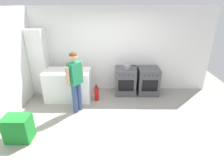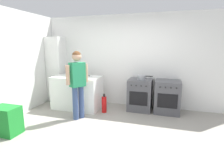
{
  "view_description": "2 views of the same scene",
  "coord_description": "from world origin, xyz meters",
  "px_view_note": "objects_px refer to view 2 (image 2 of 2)",
  "views": [
    {
      "loc": [
        -0.01,
        -3.44,
        2.64
      ],
      "look_at": [
        -0.06,
        0.74,
        0.81
      ],
      "focal_mm": 28.0,
      "sensor_mm": 36.0,
      "label": 1
    },
    {
      "loc": [
        0.95,
        -3.04,
        1.71
      ],
      "look_at": [
        -0.26,
        0.96,
        0.91
      ],
      "focal_mm": 28.0,
      "sensor_mm": 36.0,
      "label": 2
    }
  ],
  "objects_px": {
    "larder_cabinet": "(57,70)",
    "knife_chef": "(79,78)",
    "fire_extinguisher": "(104,104)",
    "oven_left": "(140,95)",
    "recycling_crate_lower": "(7,127)",
    "oven_right": "(167,97)",
    "recycling_crate_upper": "(5,114)",
    "person": "(77,79)",
    "knife_paring": "(90,76)",
    "pot": "(142,77)"
  },
  "relations": [
    {
      "from": "oven_right",
      "to": "larder_cabinet",
      "type": "bearing_deg",
      "value": 178.26
    },
    {
      "from": "knife_paring",
      "to": "recycling_crate_lower",
      "type": "bearing_deg",
      "value": -116.15
    },
    {
      "from": "oven_left",
      "to": "recycling_crate_upper",
      "type": "height_order",
      "value": "oven_left"
    },
    {
      "from": "person",
      "to": "larder_cabinet",
      "type": "distance_m",
      "value": 1.75
    },
    {
      "from": "larder_cabinet",
      "to": "knife_chef",
      "type": "bearing_deg",
      "value": -29.13
    },
    {
      "from": "recycling_crate_lower",
      "to": "oven_right",
      "type": "bearing_deg",
      "value": 35.01
    },
    {
      "from": "oven_right",
      "to": "larder_cabinet",
      "type": "height_order",
      "value": "larder_cabinet"
    },
    {
      "from": "knife_chef",
      "to": "recycling_crate_upper",
      "type": "relative_size",
      "value": 0.6
    },
    {
      "from": "oven_left",
      "to": "larder_cabinet",
      "type": "distance_m",
      "value": 2.71
    },
    {
      "from": "person",
      "to": "larder_cabinet",
      "type": "height_order",
      "value": "larder_cabinet"
    },
    {
      "from": "oven_left",
      "to": "knife_chef",
      "type": "height_order",
      "value": "knife_chef"
    },
    {
      "from": "knife_chef",
      "to": "larder_cabinet",
      "type": "relative_size",
      "value": 0.16
    },
    {
      "from": "larder_cabinet",
      "to": "oven_left",
      "type": "bearing_deg",
      "value": -2.2
    },
    {
      "from": "knife_chef",
      "to": "person",
      "type": "xyz_separation_m",
      "value": [
        0.22,
        -0.52,
        0.06
      ]
    },
    {
      "from": "recycling_crate_lower",
      "to": "recycling_crate_upper",
      "type": "bearing_deg",
      "value": 0.0
    },
    {
      "from": "recycling_crate_upper",
      "to": "recycling_crate_lower",
      "type": "bearing_deg",
      "value": 0.0
    },
    {
      "from": "oven_left",
      "to": "oven_right",
      "type": "relative_size",
      "value": 1.0
    },
    {
      "from": "oven_left",
      "to": "person",
      "type": "distance_m",
      "value": 1.76
    },
    {
      "from": "fire_extinguisher",
      "to": "recycling_crate_lower",
      "type": "distance_m",
      "value": 2.21
    },
    {
      "from": "knife_paring",
      "to": "person",
      "type": "xyz_separation_m",
      "value": [
        0.06,
        -0.83,
        0.06
      ]
    },
    {
      "from": "recycling_crate_lower",
      "to": "recycling_crate_upper",
      "type": "height_order",
      "value": "recycling_crate_upper"
    },
    {
      "from": "recycling_crate_lower",
      "to": "knife_paring",
      "type": "bearing_deg",
      "value": 63.85
    },
    {
      "from": "recycling_crate_upper",
      "to": "knife_chef",
      "type": "bearing_deg",
      "value": 64.08
    },
    {
      "from": "oven_left",
      "to": "pot",
      "type": "height_order",
      "value": "pot"
    },
    {
      "from": "pot",
      "to": "person",
      "type": "xyz_separation_m",
      "value": [
        -1.36,
        -0.98,
        0.05
      ]
    },
    {
      "from": "larder_cabinet",
      "to": "fire_extinguisher",
      "type": "bearing_deg",
      "value": -18.05
    },
    {
      "from": "oven_left",
      "to": "recycling_crate_lower",
      "type": "xyz_separation_m",
      "value": [
        -2.34,
        -2.13,
        -0.29
      ]
    },
    {
      "from": "person",
      "to": "oven_right",
      "type": "bearing_deg",
      "value": 26.92
    },
    {
      "from": "knife_chef",
      "to": "knife_paring",
      "type": "relative_size",
      "value": 1.52
    },
    {
      "from": "knife_paring",
      "to": "recycling_crate_lower",
      "type": "xyz_separation_m",
      "value": [
        -0.95,
        -1.93,
        -0.77
      ]
    },
    {
      "from": "person",
      "to": "knife_paring",
      "type": "bearing_deg",
      "value": 94.44
    },
    {
      "from": "person",
      "to": "fire_extinguisher",
      "type": "height_order",
      "value": "person"
    },
    {
      "from": "recycling_crate_lower",
      "to": "larder_cabinet",
      "type": "height_order",
      "value": "larder_cabinet"
    },
    {
      "from": "knife_paring",
      "to": "larder_cabinet",
      "type": "height_order",
      "value": "larder_cabinet"
    },
    {
      "from": "knife_chef",
      "to": "fire_extinguisher",
      "type": "distance_m",
      "value": 0.97
    },
    {
      "from": "recycling_crate_lower",
      "to": "pot",
      "type": "bearing_deg",
      "value": 41.18
    },
    {
      "from": "person",
      "to": "larder_cabinet",
      "type": "bearing_deg",
      "value": 139.41
    },
    {
      "from": "oven_right",
      "to": "recycling_crate_lower",
      "type": "relative_size",
      "value": 1.63
    },
    {
      "from": "oven_left",
      "to": "knife_paring",
      "type": "xyz_separation_m",
      "value": [
        -1.39,
        -0.21,
        0.48
      ]
    },
    {
      "from": "pot",
      "to": "knife_chef",
      "type": "xyz_separation_m",
      "value": [
        -1.58,
        -0.45,
        -0.01
      ]
    },
    {
      "from": "oven_right",
      "to": "recycling_crate_lower",
      "type": "height_order",
      "value": "oven_right"
    },
    {
      "from": "fire_extinguisher",
      "to": "larder_cabinet",
      "type": "bearing_deg",
      "value": 161.95
    },
    {
      "from": "fire_extinguisher",
      "to": "recycling_crate_lower",
      "type": "xyz_separation_m",
      "value": [
        -1.47,
        -1.66,
        -0.08
      ]
    },
    {
      "from": "pot",
      "to": "knife_chef",
      "type": "height_order",
      "value": "pot"
    },
    {
      "from": "oven_right",
      "to": "knife_chef",
      "type": "distance_m",
      "value": 2.37
    },
    {
      "from": "person",
      "to": "recycling_crate_lower",
      "type": "xyz_separation_m",
      "value": [
        -1.01,
        -1.1,
        -0.82
      ]
    },
    {
      "from": "oven_left",
      "to": "oven_right",
      "type": "xyz_separation_m",
      "value": [
        0.71,
        0.0,
        0.0
      ]
    },
    {
      "from": "oven_right",
      "to": "knife_paring",
      "type": "relative_size",
      "value": 4.15
    },
    {
      "from": "knife_paring",
      "to": "person",
      "type": "bearing_deg",
      "value": -85.56
    },
    {
      "from": "pot",
      "to": "knife_paring",
      "type": "height_order",
      "value": "pot"
    }
  ]
}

